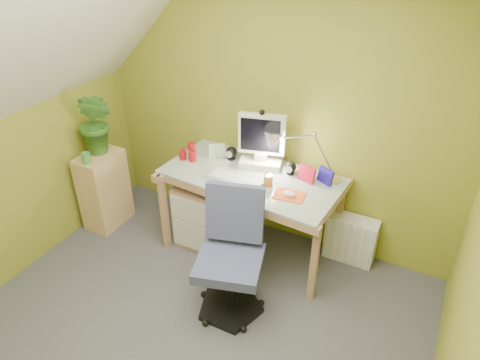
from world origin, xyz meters
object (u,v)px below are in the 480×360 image
at_px(desk, 251,213).
at_px(side_ledge, 105,190).
at_px(radiator, 351,239).
at_px(monitor, 262,136).
at_px(desk_lamp, 316,145).
at_px(potted_plant, 96,123).
at_px(task_chair, 229,262).

relative_size(desk, side_ledge, 1.95).
bearing_deg(radiator, desk, -161.33).
bearing_deg(desk, side_ledge, -164.57).
bearing_deg(monitor, radiator, -7.99).
bearing_deg(desk_lamp, monitor, -165.29).
relative_size(desk, monitor, 2.60).
distance_m(monitor, potted_plant, 1.44).
relative_size(task_chair, radiator, 2.24).
relative_size(side_ledge, potted_plant, 1.26).
distance_m(monitor, radiator, 1.17).
xyz_separation_m(side_ledge, potted_plant, (0.00, 0.05, 0.66)).
xyz_separation_m(task_chair, radiator, (0.64, 0.97, -0.26)).
bearing_deg(task_chair, monitor, 84.95).
distance_m(desk, monitor, 0.68).
height_order(desk, desk_lamp, desk_lamp).
height_order(desk, radiator, desk).
height_order(monitor, side_ledge, monitor).
bearing_deg(potted_plant, monitor, 15.98).
height_order(desk, monitor, monitor).
xyz_separation_m(desk, desk_lamp, (0.45, 0.18, 0.68)).
xyz_separation_m(desk, side_ledge, (-1.39, -0.27, -0.02)).
relative_size(monitor, potted_plant, 0.95).
bearing_deg(radiator, side_ledge, -166.00).
height_order(desk_lamp, potted_plant, desk_lamp).
height_order(desk_lamp, radiator, desk_lamp).
xyz_separation_m(monitor, radiator, (0.81, 0.09, -0.83)).
xyz_separation_m(side_ledge, radiator, (2.20, 0.54, -0.16)).
height_order(task_chair, radiator, task_chair).
height_order(monitor, desk_lamp, desk_lamp).
distance_m(side_ledge, task_chair, 1.62).
xyz_separation_m(monitor, task_chair, (0.17, -0.88, -0.57)).
xyz_separation_m(desk, potted_plant, (-1.39, -0.22, 0.64)).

